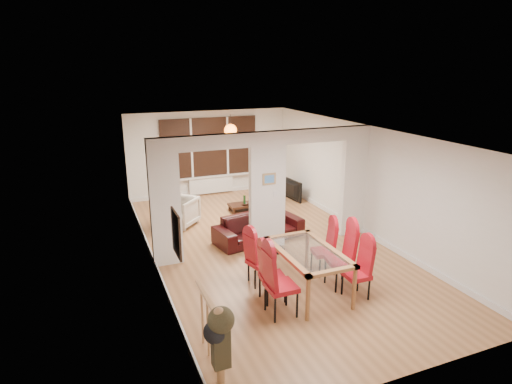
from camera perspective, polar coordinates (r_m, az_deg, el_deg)
floor at (r=9.67m, az=1.45°, el=-7.31°), size 5.00×9.00×0.01m
room_walls at (r=9.22m, az=1.51°, el=0.09°), size 5.00×9.00×2.60m
divider_wall at (r=9.22m, az=1.51°, el=0.09°), size 5.00×0.18×2.60m
bay_window_blinds at (r=13.26m, az=-6.20°, el=5.98°), size 3.00×0.08×1.80m
radiator at (r=13.49m, az=-6.00°, el=0.94°), size 1.40×0.08×0.50m
pendant_light at (r=12.16m, az=-3.42°, el=8.20°), size 0.36×0.36×0.36m
stair_newel at (r=6.09m, az=-6.31°, el=-17.11°), size 0.40×1.20×1.10m
wall_poster at (r=6.25m, az=-10.60°, el=-5.48°), size 0.04×0.52×0.67m
pillar_photo at (r=9.06m, az=1.77°, el=1.75°), size 0.30×0.03×0.25m
dining_table at (r=7.78m, az=6.86°, el=-10.40°), size 0.97×1.72×0.81m
dining_chair_la at (r=7.01m, az=3.40°, el=-11.82°), size 0.47×0.47×1.17m
dining_chair_lb at (r=7.42m, az=2.22°, el=-10.71°), size 0.45×0.45×1.03m
dining_chair_lc at (r=7.95m, az=0.54°, el=-8.79°), size 0.49×0.49×1.02m
dining_chair_ra at (r=7.70m, az=13.27°, el=-10.17°), size 0.42×0.42×1.02m
dining_chair_rb at (r=7.98m, az=11.20°, el=-8.54°), size 0.53×0.53×1.14m
dining_chair_rc at (r=8.43m, az=8.99°, el=-7.49°), size 0.48×0.48×1.01m
sofa at (r=9.93m, az=0.40°, el=-4.74°), size 2.20×1.18×0.61m
armchair at (r=10.95m, az=-10.20°, el=-2.59°), size 1.13×1.13×0.74m
person at (r=10.56m, az=-12.06°, el=-0.05°), size 0.81×0.66×1.92m
television at (r=12.92m, az=4.30°, el=0.33°), size 1.09×0.25×0.62m
coffee_table at (r=11.92m, az=-1.32°, el=-2.05°), size 1.05×0.73×0.22m
bottle at (r=11.80m, az=-1.55°, el=-1.01°), size 0.07×0.07×0.26m
bowl at (r=11.76m, az=-1.41°, el=-1.62°), size 0.21×0.21×0.05m
shoes at (r=9.41m, az=2.94°, el=-7.73°), size 0.23×0.24×0.09m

